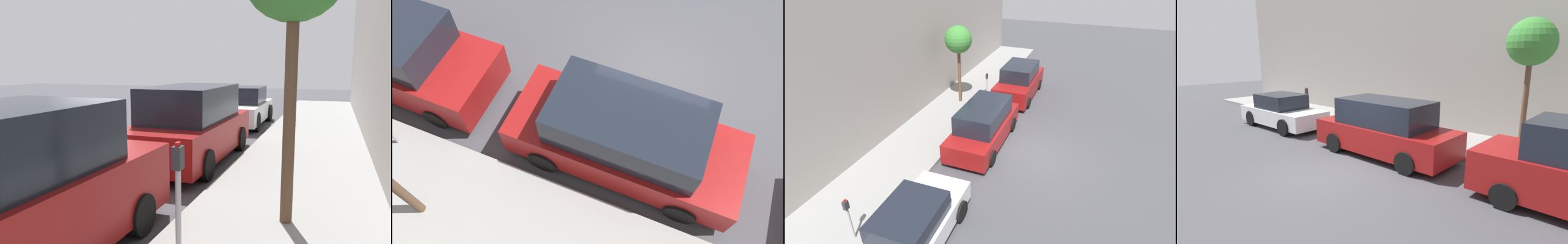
# 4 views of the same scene
# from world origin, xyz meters

# --- Properties ---
(ground_plane) EXTENTS (60.00, 60.00, 0.00)m
(ground_plane) POSITION_xyz_m (0.00, 0.00, 0.00)
(ground_plane) COLOR #424247
(parked_suv_nearest) EXTENTS (2.08, 4.81, 1.98)m
(parked_suv_nearest) POSITION_xyz_m (2.19, -5.91, 0.93)
(parked_suv_nearest) COLOR maroon
(parked_suv_nearest) RESTS_ON ground_plane
(parked_minivan_second) EXTENTS (2.02, 4.90, 1.90)m
(parked_minivan_second) POSITION_xyz_m (2.29, -0.14, 0.92)
(parked_minivan_second) COLOR maroon
(parked_minivan_second) RESTS_ON ground_plane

